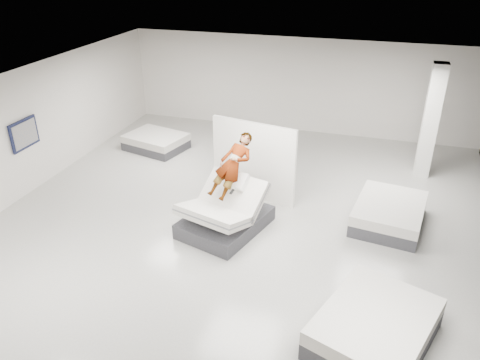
{
  "coord_description": "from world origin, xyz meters",
  "views": [
    {
      "loc": [
        2.57,
        -8.52,
        5.95
      ],
      "look_at": [
        -0.27,
        0.77,
        1.0
      ],
      "focal_mm": 35.0,
      "sensor_mm": 36.0,
      "label": 1
    }
  ],
  "objects_px": {
    "remote": "(232,192)",
    "wall_poster": "(24,134)",
    "flat_bed_right_near": "(375,329)",
    "flat_bed_left_far": "(156,142)",
    "divider_panel": "(253,161)",
    "column": "(430,122)",
    "hero_bed": "(225,214)",
    "flat_bed_right_far": "(389,213)",
    "person": "(233,176)"
  },
  "relations": [
    {
      "from": "flat_bed_left_far",
      "to": "flat_bed_right_near",
      "type": "bearing_deg",
      "value": -41.97
    },
    {
      "from": "person",
      "to": "remote",
      "type": "bearing_deg",
      "value": -57.85
    },
    {
      "from": "hero_bed",
      "to": "wall_poster",
      "type": "bearing_deg",
      "value": 176.31
    },
    {
      "from": "hero_bed",
      "to": "flat_bed_right_far",
      "type": "bearing_deg",
      "value": 20.66
    },
    {
      "from": "hero_bed",
      "to": "divider_panel",
      "type": "relative_size",
      "value": 1.03
    },
    {
      "from": "hero_bed",
      "to": "remote",
      "type": "bearing_deg",
      "value": -23.92
    },
    {
      "from": "hero_bed",
      "to": "flat_bed_right_near",
      "type": "xyz_separation_m",
      "value": [
        3.46,
        -2.55,
        -0.1
      ]
    },
    {
      "from": "person",
      "to": "flat_bed_left_far",
      "type": "distance_m",
      "value": 5.22
    },
    {
      "from": "divider_panel",
      "to": "flat_bed_right_far",
      "type": "bearing_deg",
      "value": 6.54
    },
    {
      "from": "flat_bed_left_far",
      "to": "wall_poster",
      "type": "height_order",
      "value": "wall_poster"
    },
    {
      "from": "divider_panel",
      "to": "flat_bed_right_far",
      "type": "xyz_separation_m",
      "value": [
        3.4,
        -0.29,
        -0.76
      ]
    },
    {
      "from": "divider_panel",
      "to": "flat_bed_left_far",
      "type": "bearing_deg",
      "value": 161.87
    },
    {
      "from": "divider_panel",
      "to": "flat_bed_right_near",
      "type": "xyz_separation_m",
      "value": [
        3.25,
        -4.2,
        -0.74
      ]
    },
    {
      "from": "wall_poster",
      "to": "flat_bed_right_near",
      "type": "bearing_deg",
      "value": -17.96
    },
    {
      "from": "divider_panel",
      "to": "flat_bed_left_far",
      "type": "xyz_separation_m",
      "value": [
        -3.83,
        2.17,
        -0.79
      ]
    },
    {
      "from": "flat_bed_right_far",
      "to": "hero_bed",
      "type": "bearing_deg",
      "value": -159.34
    },
    {
      "from": "flat_bed_right_far",
      "to": "wall_poster",
      "type": "xyz_separation_m",
      "value": [
        -9.1,
        -1.01,
        1.33
      ]
    },
    {
      "from": "hero_bed",
      "to": "flat_bed_left_far",
      "type": "relative_size",
      "value": 1.15
    },
    {
      "from": "hero_bed",
      "to": "remote",
      "type": "distance_m",
      "value": 0.7
    },
    {
      "from": "divider_panel",
      "to": "column",
      "type": "bearing_deg",
      "value": 43.96
    },
    {
      "from": "divider_panel",
      "to": "column",
      "type": "xyz_separation_m",
      "value": [
        4.24,
        2.7,
        0.57
      ]
    },
    {
      "from": "flat_bed_right_near",
      "to": "divider_panel",
      "type": "bearing_deg",
      "value": 127.75
    },
    {
      "from": "hero_bed",
      "to": "flat_bed_left_far",
      "type": "bearing_deg",
      "value": 133.49
    },
    {
      "from": "person",
      "to": "divider_panel",
      "type": "distance_m",
      "value": 1.37
    },
    {
      "from": "column",
      "to": "wall_poster",
      "type": "height_order",
      "value": "column"
    },
    {
      "from": "remote",
      "to": "wall_poster",
      "type": "distance_m",
      "value": 5.73
    },
    {
      "from": "flat_bed_right_far",
      "to": "person",
      "type": "bearing_deg",
      "value": -163.34
    },
    {
      "from": "hero_bed",
      "to": "column",
      "type": "bearing_deg",
      "value": 44.42
    },
    {
      "from": "person",
      "to": "wall_poster",
      "type": "height_order",
      "value": "wall_poster"
    },
    {
      "from": "hero_bed",
      "to": "divider_panel",
      "type": "xyz_separation_m",
      "value": [
        0.21,
        1.65,
        0.64
      ]
    },
    {
      "from": "person",
      "to": "remote",
      "type": "height_order",
      "value": "person"
    },
    {
      "from": "flat_bed_right_near",
      "to": "hero_bed",
      "type": "bearing_deg",
      "value": 143.62
    },
    {
      "from": "flat_bed_left_far",
      "to": "divider_panel",
      "type": "bearing_deg",
      "value": -29.55
    },
    {
      "from": "wall_poster",
      "to": "flat_bed_left_far",
      "type": "bearing_deg",
      "value": 61.8
    },
    {
      "from": "person",
      "to": "wall_poster",
      "type": "relative_size",
      "value": 1.73
    },
    {
      "from": "flat_bed_right_near",
      "to": "wall_poster",
      "type": "bearing_deg",
      "value": 162.04
    },
    {
      "from": "hero_bed",
      "to": "person",
      "type": "relative_size",
      "value": 1.43
    },
    {
      "from": "hero_bed",
      "to": "flat_bed_left_far",
      "type": "distance_m",
      "value": 5.27
    },
    {
      "from": "column",
      "to": "wall_poster",
      "type": "xyz_separation_m",
      "value": [
        -9.93,
        -4.0,
        0.0
      ]
    },
    {
      "from": "flat_bed_right_near",
      "to": "flat_bed_right_far",
      "type": "bearing_deg",
      "value": 87.78
    },
    {
      "from": "flat_bed_left_far",
      "to": "hero_bed",
      "type": "bearing_deg",
      "value": -46.51
    },
    {
      "from": "column",
      "to": "divider_panel",
      "type": "bearing_deg",
      "value": -147.47
    },
    {
      "from": "remote",
      "to": "flat_bed_right_near",
      "type": "height_order",
      "value": "remote"
    },
    {
      "from": "divider_panel",
      "to": "flat_bed_right_near",
      "type": "distance_m",
      "value": 5.36
    },
    {
      "from": "hero_bed",
      "to": "wall_poster",
      "type": "relative_size",
      "value": 2.47
    },
    {
      "from": "flat_bed_right_near",
      "to": "wall_poster",
      "type": "distance_m",
      "value": 9.49
    },
    {
      "from": "hero_bed",
      "to": "flat_bed_right_near",
      "type": "distance_m",
      "value": 4.29
    },
    {
      "from": "flat_bed_right_near",
      "to": "flat_bed_left_far",
      "type": "relative_size",
      "value": 1.25
    },
    {
      "from": "flat_bed_left_far",
      "to": "column",
      "type": "bearing_deg",
      "value": 3.75
    },
    {
      "from": "remote",
      "to": "column",
      "type": "relative_size",
      "value": 0.04
    }
  ]
}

